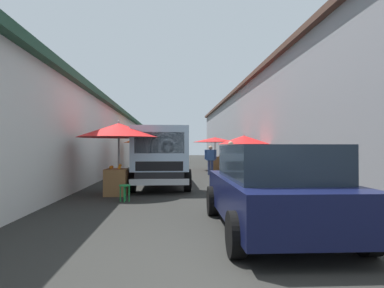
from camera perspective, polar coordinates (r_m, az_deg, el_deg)
ground at (r=17.38m, az=-0.62°, el=-5.29°), size 90.00×90.00×0.00m
building_left_whitewash at (r=20.60m, az=-22.02°, el=0.58°), size 49.80×7.50×3.64m
building_right_concrete at (r=21.30m, az=19.40°, el=3.31°), size 49.80×7.50×5.71m
fruit_stall_mid_lane at (r=20.74m, az=4.10°, el=0.01°), size 2.81×2.81×2.14m
fruit_stall_near_right at (r=10.15m, az=-12.62°, el=1.35°), size 2.48×2.48×2.23m
fruit_stall_near_left at (r=15.51m, az=-8.06°, el=1.26°), size 2.66×2.66×2.40m
fruit_stall_far_left at (r=16.88m, az=9.07°, el=0.06°), size 2.65×2.65×2.10m
fruit_stall_far_right at (r=20.43m, az=-8.61°, el=0.17°), size 2.32×2.32×2.19m
hatchback_car at (r=5.74m, az=13.78°, el=-7.31°), size 3.93×1.96×1.45m
delivery_truck at (r=11.19m, az=-5.49°, el=-2.52°), size 4.94×2.01×2.08m
vendor_by_crates at (r=14.59m, az=6.71°, el=-2.30°), size 0.58×0.43×1.69m
vendor_in_shade at (r=17.07m, az=3.23°, el=-2.48°), size 0.29×0.60×1.51m
parked_scooter at (r=19.34m, az=6.86°, el=-3.48°), size 1.66×0.60×1.14m
plastic_stool at (r=8.84m, az=-11.57°, el=-7.64°), size 0.30×0.30×0.43m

